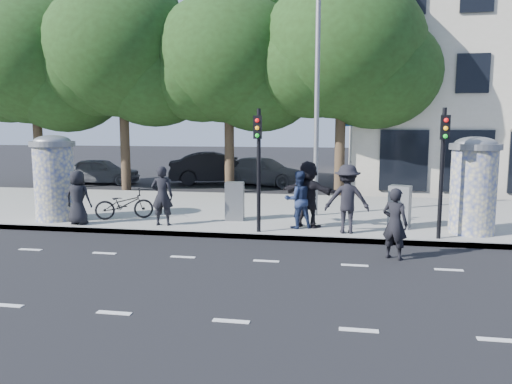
% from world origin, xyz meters
% --- Properties ---
extents(ground, '(120.00, 120.00, 0.00)m').
position_xyz_m(ground, '(0.00, 0.00, 0.00)').
color(ground, black).
rests_on(ground, ground).
extents(sidewalk, '(40.00, 8.00, 0.15)m').
position_xyz_m(sidewalk, '(0.00, 7.50, 0.07)').
color(sidewalk, gray).
rests_on(sidewalk, ground).
extents(curb, '(40.00, 0.10, 0.16)m').
position_xyz_m(curb, '(0.00, 3.55, 0.07)').
color(curb, slate).
rests_on(curb, ground).
extents(lane_dash_near, '(32.00, 0.12, 0.01)m').
position_xyz_m(lane_dash_near, '(0.00, -2.20, 0.00)').
color(lane_dash_near, silver).
rests_on(lane_dash_near, ground).
extents(lane_dash_far, '(32.00, 0.12, 0.01)m').
position_xyz_m(lane_dash_far, '(0.00, 1.40, 0.00)').
color(lane_dash_far, silver).
rests_on(lane_dash_far, ground).
extents(ad_column_left, '(1.36, 1.36, 2.65)m').
position_xyz_m(ad_column_left, '(-7.20, 4.50, 1.54)').
color(ad_column_left, beige).
rests_on(ad_column_left, sidewalk).
extents(ad_column_right, '(1.36, 1.36, 2.65)m').
position_xyz_m(ad_column_right, '(5.20, 4.70, 1.54)').
color(ad_column_right, beige).
rests_on(ad_column_right, sidewalk).
extents(traffic_pole_near, '(0.22, 0.31, 3.40)m').
position_xyz_m(traffic_pole_near, '(-0.60, 3.79, 2.23)').
color(traffic_pole_near, black).
rests_on(traffic_pole_near, sidewalk).
extents(traffic_pole_far, '(0.22, 0.31, 3.40)m').
position_xyz_m(traffic_pole_far, '(4.20, 3.79, 2.23)').
color(traffic_pole_far, black).
rests_on(traffic_pole_far, sidewalk).
extents(street_lamp, '(0.25, 0.93, 8.00)m').
position_xyz_m(street_lamp, '(0.80, 6.63, 4.79)').
color(street_lamp, slate).
rests_on(street_lamp, sidewalk).
extents(tree_far_left, '(7.20, 7.20, 9.26)m').
position_xyz_m(tree_far_left, '(-13.00, 12.50, 6.19)').
color(tree_far_left, '#38281C').
rests_on(tree_far_left, ground).
extents(tree_mid_left, '(7.20, 7.20, 9.57)m').
position_xyz_m(tree_mid_left, '(-8.50, 12.50, 6.50)').
color(tree_mid_left, '#38281C').
rests_on(tree_mid_left, ground).
extents(tree_near_left, '(6.80, 6.80, 8.97)m').
position_xyz_m(tree_near_left, '(-3.50, 12.70, 6.06)').
color(tree_near_left, '#38281C').
rests_on(tree_near_left, ground).
extents(tree_center, '(7.00, 7.00, 9.30)m').
position_xyz_m(tree_center, '(1.50, 12.30, 6.31)').
color(tree_center, '#38281C').
rests_on(tree_center, ground).
extents(ped_a, '(0.81, 0.55, 1.62)m').
position_xyz_m(ped_a, '(-6.10, 3.94, 0.96)').
color(ped_a, black).
rests_on(ped_a, sidewalk).
extents(ped_b, '(0.69, 0.49, 1.77)m').
position_xyz_m(ped_b, '(-3.56, 4.24, 1.03)').
color(ped_b, black).
rests_on(ped_b, sidewalk).
extents(ped_c, '(0.98, 0.88, 1.66)m').
position_xyz_m(ped_c, '(0.43, 4.55, 0.98)').
color(ped_c, '#1D294A').
rests_on(ped_c, sidewalk).
extents(ped_d, '(1.27, 0.79, 1.89)m').
position_xyz_m(ped_d, '(1.82, 4.14, 1.10)').
color(ped_d, black).
rests_on(ped_d, sidewalk).
extents(ped_f, '(1.91, 1.25, 1.94)m').
position_xyz_m(ped_f, '(0.70, 4.75, 1.12)').
color(ped_f, black).
rests_on(ped_f, sidewalk).
extents(man_road, '(0.73, 0.65, 1.68)m').
position_xyz_m(man_road, '(2.91, 2.13, 0.84)').
color(man_road, black).
rests_on(man_road, ground).
extents(bicycle, '(1.35, 1.89, 0.94)m').
position_xyz_m(bicycle, '(-5.12, 4.97, 0.62)').
color(bicycle, black).
rests_on(bicycle, sidewalk).
extents(cabinet_left, '(0.61, 0.47, 1.20)m').
position_xyz_m(cabinet_left, '(-1.63, 5.40, 0.75)').
color(cabinet_left, slate).
rests_on(cabinet_left, sidewalk).
extents(cabinet_right, '(0.70, 0.60, 1.23)m').
position_xyz_m(cabinet_right, '(3.31, 5.06, 0.77)').
color(cabinet_right, gray).
rests_on(cabinet_right, sidewalk).
extents(car_left, '(2.01, 4.13, 1.36)m').
position_xyz_m(car_left, '(-10.97, 14.81, 0.68)').
color(car_left, '#5B5D63').
rests_on(car_left, ground).
extents(car_mid, '(3.22, 5.35, 1.66)m').
position_xyz_m(car_mid, '(-4.95, 16.00, 0.83)').
color(car_mid, black).
rests_on(car_mid, ground).
extents(car_right, '(3.49, 5.26, 1.42)m').
position_xyz_m(car_right, '(-2.40, 15.80, 0.71)').
color(car_right, '#5A5C62').
rests_on(car_right, ground).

